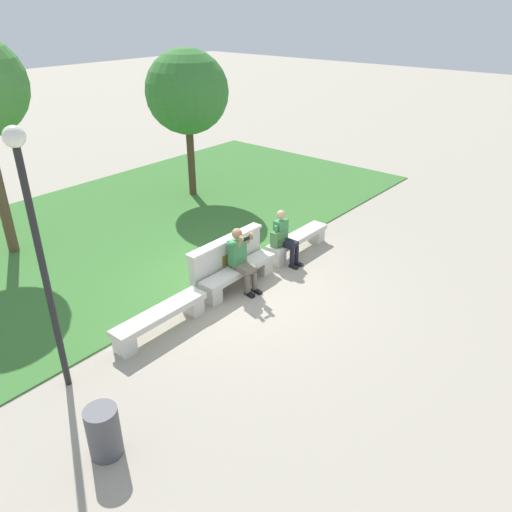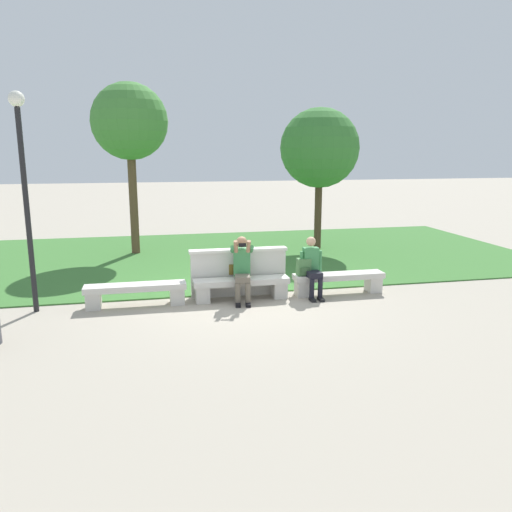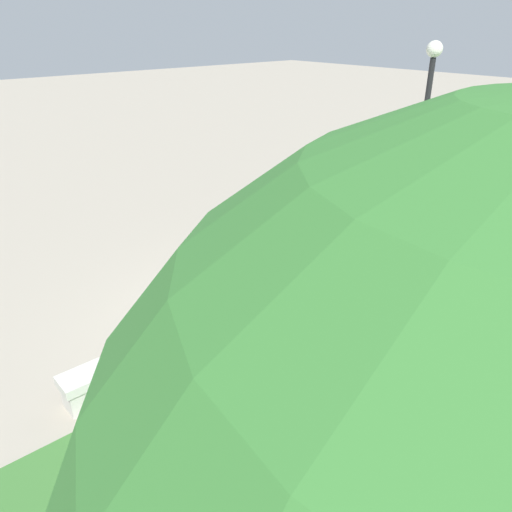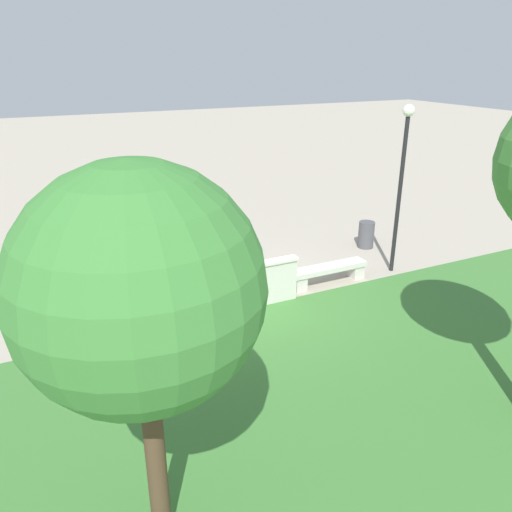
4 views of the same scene
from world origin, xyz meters
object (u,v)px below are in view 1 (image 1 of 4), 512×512
Objects in this scene: person_distant at (284,236)px; trash_bin at (104,432)px; backpack at (278,239)px; person_photographer at (241,256)px; bench_near at (239,274)px; lamp_post at (35,232)px; bench_main at (160,318)px; bench_mid at (298,241)px; tree_behind_wall at (187,92)px.

trash_bin is (-5.91, -1.50, -0.30)m from person_distant.
person_photographer is at bearing -176.69° from backpack.
backpack reaches higher than bench_near.
person_photographer reaches higher than backpack.
backpack is (1.34, 0.00, 0.32)m from bench_near.
lamp_post reaches higher than bench_near.
backpack reaches higher than bench_main.
person_distant is at bearing 14.23° from trash_bin.
person_photographer is 1.76× the size of trash_bin.
backpack is 5.96m from trash_bin.
tree_behind_wall is at bearing 76.42° from bench_mid.
person_photographer is at bearing -179.60° from person_distant.
bench_mid is at bearing 2.07° from person_photographer.
bench_near is at bearing 180.00° from bench_mid.
bench_main is 1.00× the size of bench_mid.
person_distant is at bearing -22.74° from backpack.
bench_main is 2.77m from trash_bin.
backpack is at bearing 0.02° from bench_near.
bench_mid is (4.25, 0.00, 0.00)m from bench_main.
bench_near is 0.44m from person_photographer.
person_photographer reaches higher than person_distant.
trash_bin is 2.81m from lamp_post.
bench_near is at bearing -179.98° from backpack.
bench_mid is 0.73m from person_distant.
bench_mid is 0.85m from backpack.
bench_mid is at bearing 6.02° from person_distant.
tree_behind_wall is at bearing 67.96° from backpack.
tree_behind_wall is at bearing 39.73° from trash_bin.
tree_behind_wall reaches higher than bench_mid.
person_distant reaches higher than bench_main.
lamp_post is (-4.00, 0.06, 2.34)m from bench_near.
lamp_post reaches higher than bench_main.
bench_main and bench_mid have the same top height.
tree_behind_wall is (1.96, 4.84, 2.46)m from backpack.
bench_main is at bearing 34.37° from trash_bin.
backpack is 0.57× the size of trash_bin.
lamp_post is (-6.12, 0.06, 2.34)m from bench_mid.
person_distant is 5.76m from tree_behind_wall.
bench_near is 4.61× the size of backpack.
backpack is (-0.79, 0.00, 0.32)m from bench_mid.
person_photographer is 4.43m from lamp_post.
backpack is at bearing 3.31° from person_photographer.
bench_mid is 0.46× the size of tree_behind_wall.
lamp_post reaches higher than trash_bin.
tree_behind_wall is (1.17, 4.84, 2.79)m from bench_mid.
trash_bin is (-5.75, -1.56, -0.25)m from backpack.
person_photographer is at bearing -177.93° from bench_mid.
bench_main is at bearing -1.73° from lamp_post.
tree_behind_wall is at bearing 55.76° from bench_near.
trash_bin is at bearing -166.54° from bench_mid.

